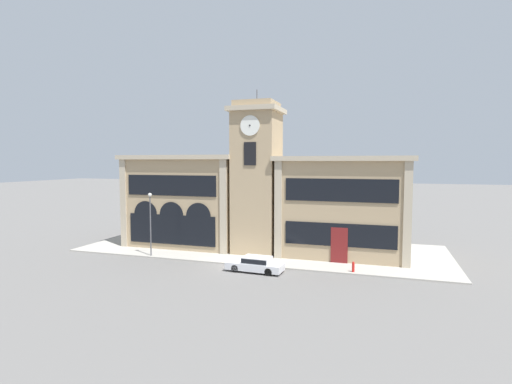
% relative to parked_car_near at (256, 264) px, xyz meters
% --- Properties ---
extents(ground_plane, '(300.00, 300.00, 0.00)m').
position_rel_parked_car_near_xyz_m(ground_plane, '(-2.04, 1.39, -0.68)').
color(ground_plane, '#605E5B').
extents(sidewalk_kerb, '(37.33, 14.06, 0.15)m').
position_rel_parked_car_near_xyz_m(sidewalk_kerb, '(-2.04, 8.43, -0.60)').
color(sidewalk_kerb, '#A39E93').
rests_on(sidewalk_kerb, ground_plane).
extents(clock_tower, '(4.96, 4.96, 16.39)m').
position_rel_parked_car_near_xyz_m(clock_tower, '(-2.05, 6.78, 6.96)').
color(clock_tower, tan).
rests_on(clock_tower, ground_plane).
extents(town_hall_left_wing, '(12.93, 9.50, 9.96)m').
position_rel_parked_car_near_xyz_m(town_hall_left_wing, '(-10.59, 9.02, 4.32)').
color(town_hall_left_wing, tan).
rests_on(town_hall_left_wing, ground_plane).
extents(town_hall_right_wing, '(12.80, 9.50, 9.78)m').
position_rel_parked_car_near_xyz_m(town_hall_right_wing, '(6.44, 9.03, 4.24)').
color(town_hall_right_wing, tan).
rests_on(town_hall_right_wing, ground_plane).
extents(parked_car_near, '(4.89, 2.06, 1.29)m').
position_rel_parked_car_near_xyz_m(parked_car_near, '(0.00, 0.00, 0.00)').
color(parked_car_near, silver).
rests_on(parked_car_near, ground_plane).
extents(street_lamp, '(0.36, 0.36, 6.11)m').
position_rel_parked_car_near_xyz_m(street_lamp, '(-11.28, 1.82, 3.45)').
color(street_lamp, '#4C4C51').
rests_on(street_lamp, sidewalk_kerb).
extents(fire_hydrant, '(0.22, 0.22, 0.87)m').
position_rel_parked_car_near_xyz_m(fire_hydrant, '(7.89, 1.90, -0.11)').
color(fire_hydrant, red).
rests_on(fire_hydrant, sidewalk_kerb).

